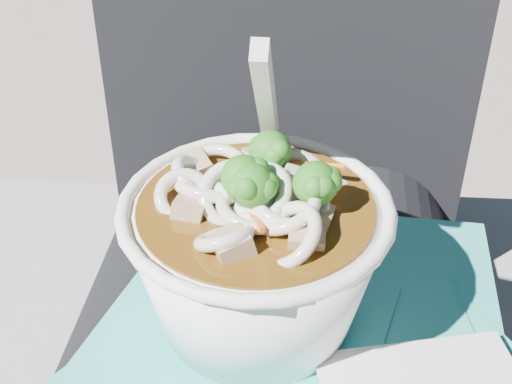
# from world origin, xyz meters

# --- Properties ---
(person_body) EXTENTS (0.34, 0.94, 1.01)m
(person_body) POSITION_xyz_m (0.00, 0.09, 0.56)
(person_body) COLOR black
(person_body) RESTS_ON ground
(plastic_bag) EXTENTS (0.38, 0.38, 0.02)m
(plastic_bag) POSITION_xyz_m (0.02, -0.04, 0.62)
(plastic_bag) COLOR teal
(plastic_bag) RESTS_ON lap
(udon_bowl) EXTENTS (0.19, 0.19, 0.21)m
(udon_bowl) POSITION_xyz_m (-0.00, 0.00, 0.69)
(udon_bowl) COLOR white
(udon_bowl) RESTS_ON plastic_bag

